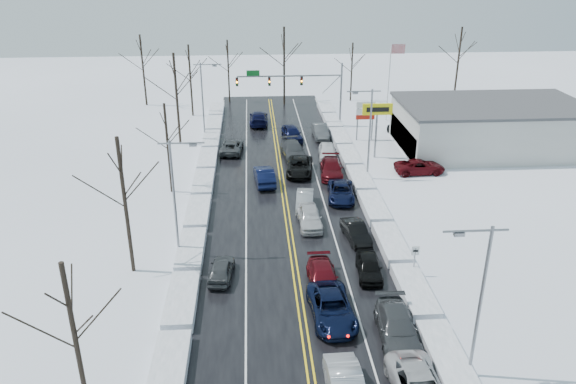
{
  "coord_description": "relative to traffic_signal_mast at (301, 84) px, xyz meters",
  "views": [
    {
      "loc": [
        -2.81,
        -41.02,
        21.22
      ],
      "look_at": [
        0.04,
        1.49,
        2.5
      ],
      "focal_mm": 35.0,
      "sensor_mm": 36.0,
      "label": 1
    }
  ],
  "objects": [
    {
      "name": "streetlight_sw",
      "position": [
        -11.74,
        -31.99,
        -0.17
      ],
      "size": [
        3.2,
        0.25,
        9.0
      ],
      "color": "slate",
      "rests_on": "ground"
    },
    {
      "name": "oncoming_car_1",
      "position": [
        -8.56,
        -9.34,
        -5.48
      ],
      "size": [
        2.74,
        5.23,
        1.4
      ],
      "primitive_type": "imported",
      "rotation": [
        0.0,
        0.0,
        3.06
      ],
      "color": "#3E4143",
      "rests_on": "ground"
    },
    {
      "name": "used_vehicles_sign",
      "position": [
        7.05,
        -5.99,
        -2.16
      ],
      "size": [
        2.2,
        0.22,
        4.65
      ],
      "color": "slate",
      "rests_on": "ground"
    },
    {
      "name": "tires_plus_sign",
      "position": [
        7.05,
        -12.0,
        -0.49
      ],
      "size": [
        3.2,
        0.34,
        6.0
      ],
      "color": "slate",
      "rests_on": "ground"
    },
    {
      "name": "streetlight_nw",
      "position": [
        -11.74,
        -3.99,
        -0.17
      ],
      "size": [
        3.2,
        0.25,
        9.0
      ],
      "color": "slate",
      "rests_on": "ground"
    },
    {
      "name": "speed_limit_sign",
      "position": [
        4.75,
        -35.99,
        -3.84
      ],
      "size": [
        0.55,
        0.09,
        2.35
      ],
      "color": "slate",
      "rests_on": "ground"
    },
    {
      "name": "queued_car_16",
      "position": [
        1.84,
        -11.98,
        -5.48
      ],
      "size": [
        2.26,
        4.75,
        1.57
      ],
      "primitive_type": "imported",
      "rotation": [
        0.0,
        0.0,
        -0.09
      ],
      "color": "white",
      "rests_on": "ground"
    },
    {
      "name": "queued_car_13",
      "position": [
        1.65,
        -30.51,
        -5.48
      ],
      "size": [
        2.01,
        4.37,
        1.39
      ],
      "primitive_type": "imported",
      "rotation": [
        0.0,
        0.0,
        0.13
      ],
      "color": "black",
      "rests_on": "ground"
    },
    {
      "name": "queued_car_17",
      "position": [
        1.95,
        -4.7,
        -5.48
      ],
      "size": [
        1.75,
        4.76,
        1.56
      ],
      "primitive_type": "imported",
      "rotation": [
        0.0,
        0.0,
        0.02
      ],
      "color": "#46494C",
      "rests_on": "ground"
    },
    {
      "name": "queued_car_7",
      "position": [
        -1.84,
        -11.31,
        -5.48
      ],
      "size": [
        2.79,
        5.77,
        1.62
      ],
      "primitive_type": "imported",
      "rotation": [
        0.0,
        0.0,
        0.1
      ],
      "color": "#3B3E40",
      "rests_on": "ground"
    },
    {
      "name": "queued_car_8",
      "position": [
        -1.53,
        -5.5,
        -5.48
      ],
      "size": [
        2.6,
        5.12,
        1.67
      ],
      "primitive_type": "imported",
      "rotation": [
        0.0,
        0.0,
        0.13
      ],
      "color": "black",
      "rests_on": "ground"
    },
    {
      "name": "snow_bank_right",
      "position": [
        4.15,
        -25.99,
        -5.48
      ],
      "size": [
        1.9,
        72.0,
        0.73
      ],
      "primitive_type": "cube",
      "color": "white",
      "rests_on": "ground"
    },
    {
      "name": "queued_car_3",
      "position": [
        -1.73,
        -36.83,
        -5.48
      ],
      "size": [
        2.03,
        4.82,
        1.39
      ],
      "primitive_type": "imported",
      "rotation": [
        0.0,
        0.0,
        0.02
      ],
      "color": "#530B12",
      "rests_on": "ground"
    },
    {
      "name": "tree_far_b",
      "position": [
        -9.45,
        13.01,
        0.81
      ],
      "size": [
        3.6,
        3.6,
        9.0
      ],
      "color": "#2D231C",
      "rests_on": "ground"
    },
    {
      "name": "traffic_signal_mast",
      "position": [
        0.0,
        0.0,
        0.0
      ],
      "size": [
        13.28,
        0.39,
        8.0
      ],
      "color": "slate",
      "rests_on": "ground"
    },
    {
      "name": "flagpole",
      "position": [
        11.72,
        2.01,
        0.45
      ],
      "size": [
        1.87,
        1.2,
        10.0
      ],
      "color": "silver",
      "rests_on": "ground"
    },
    {
      "name": "road_surface",
      "position": [
        -3.45,
        -25.99,
        -5.47
      ],
      "size": [
        14.0,
        84.0,
        0.01
      ],
      "primitive_type": "cube",
      "color": "black",
      "rests_on": "ground"
    },
    {
      "name": "tree_far_c",
      "position": [
        -1.45,
        11.01,
        2.21
      ],
      "size": [
        4.4,
        4.4,
        11.0
      ],
      "color": "#2D231C",
      "rests_on": "ground"
    },
    {
      "name": "parked_car_2",
      "position": [
        11.65,
        -4.91,
        -5.48
      ],
      "size": [
        2.54,
        5.12,
        1.68
      ],
      "primitive_type": "imported",
      "rotation": [
        0.0,
        0.0,
        3.26
      ],
      "color": "black",
      "rests_on": "ground"
    },
    {
      "name": "tree_far_a",
      "position": [
        -21.45,
        12.01,
        1.51
      ],
      "size": [
        4.0,
        4.0,
        10.0
      ],
      "color": "#2D231C",
      "rests_on": "ground"
    },
    {
      "name": "tree_far_d",
      "position": [
        8.55,
        12.51,
        0.46
      ],
      "size": [
        3.4,
        3.4,
        8.5
      ],
      "color": "#2D231C",
      "rests_on": "ground"
    },
    {
      "name": "tree_left_e",
      "position": [
        -14.25,
        6.01,
        1.16
      ],
      "size": [
        3.8,
        3.8,
        9.5
      ],
      "color": "#2D231C",
      "rests_on": "ground"
    },
    {
      "name": "queued_car_6",
      "position": [
        -1.54,
        -16.2,
        -5.48
      ],
      "size": [
        3.21,
        5.71,
        1.51
      ],
      "primitive_type": "imported",
      "rotation": [
        0.0,
        0.0,
        -0.13
      ],
      "color": "black",
      "rests_on": "ground"
    },
    {
      "name": "tree_left_c",
      "position": [
        -13.95,
        -19.99,
        0.46
      ],
      "size": [
        3.4,
        3.4,
        8.5
      ],
      "color": "#2D231C",
      "rests_on": "ground"
    },
    {
      "name": "oncoming_car_2",
      "position": [
        -5.35,
        1.37,
        -5.48
      ],
      "size": [
        2.45,
        5.77,
        1.66
      ],
      "primitive_type": "imported",
      "rotation": [
        0.0,
        0.0,
        3.12
      ],
      "color": "black",
      "rests_on": "ground"
    },
    {
      "name": "ground",
      "position": [
        -3.45,
        -27.99,
        -5.48
      ],
      "size": [
        160.0,
        160.0,
        0.0
      ],
      "primitive_type": "plane",
      "color": "white",
      "rests_on": "ground"
    },
    {
      "name": "queued_car_12",
      "position": [
        1.65,
        -35.73,
        -5.48
      ],
      "size": [
        1.96,
        4.23,
        1.4
      ],
      "primitive_type": "imported",
      "rotation": [
        0.0,
        0.0,
        -0.08
      ],
      "color": "black",
      "rests_on": "ground"
    },
    {
      "name": "queued_car_14",
      "position": [
        1.69,
        -22.69,
        -5.48
      ],
      "size": [
        2.88,
        5.29,
        1.41
      ],
      "primitive_type": "imported",
      "rotation": [
        0.0,
        0.0,
        -0.11
      ],
      "color": "black",
      "rests_on": "ground"
    },
    {
      "name": "tree_left_b",
      "position": [
        -14.95,
        -33.99,
        1.51
      ],
      "size": [
        4.0,
        4.0,
        10.0
      ],
      "color": "#2D231C",
      "rests_on": "ground"
    },
    {
      "name": "queued_car_11",
      "position": [
        1.92,
        -42.65,
        -5.48
      ],
      "size": [
        2.47,
        5.51,
        1.57
      ],
      "primitive_type": "imported",
      "rotation": [
        0.0,
        0.0,
        -0.05
      ],
      "color": "#3C3E41",
      "rests_on": "ground"
    },
    {
      "name": "oncoming_car_3",
      "position": [
        -8.64,
        -35.35,
        -5.48
      ],
      "size": [
        1.99,
        4.07,
        1.34
      ],
      "primitive_type": "imported",
      "rotation": [
        0.0,
        0.0,
        3.03
      ],
      "color": "#3B3E40",
      "rests_on": "ground"
    },
    {
      "name": "streetlight_ne",
      "position": [
        4.85,
        -17.99,
        -0.17
      ],
      "size": [
        3.2,
        0.25,
        9.0
      ],
      "color": "slate",
      "rests_on": "ground"
    },
    {
      "name": "oncoming_car_0",
      "position": [
        -5.18,
        -18.58,
        -5.48
      ],
      "size": [
        2.18,
        5.09,
        1.63
      ],
      "primitive_type": "imported",
      "rotation": [
        0.0,
        0.0,
        3.24
      ],
      "color": "black",
      "rests_on": "ground"
    },
    {
      "name": "tree_left_d",
      "position": [
        -14.65,
        -5.99,
        1.86
      ],
      "size": [
        4.2,
        4.2,
        10.5
      ],
      "color": "#2D231C",
      "rests_on": "ground"
    },
    {
      "name": "queued_car_2",
      "position": [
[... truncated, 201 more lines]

